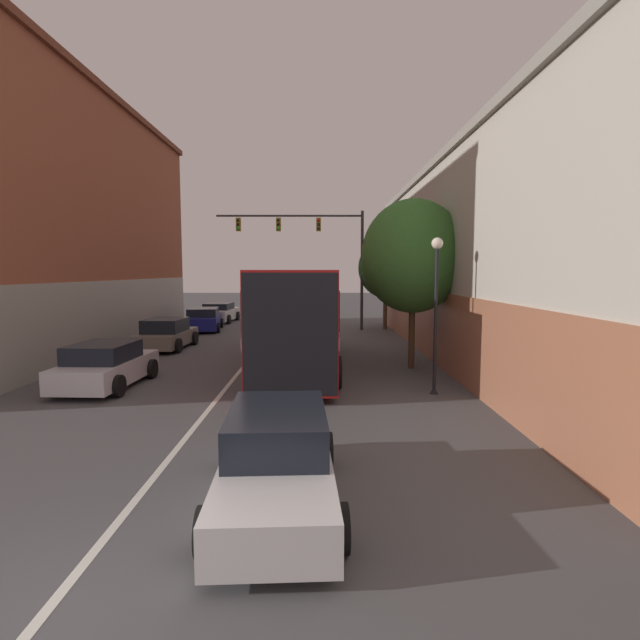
{
  "coord_description": "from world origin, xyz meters",
  "views": [
    {
      "loc": [
        2.91,
        -4.66,
        3.6
      ],
      "look_at": [
        2.93,
        12.99,
        1.88
      ],
      "focal_mm": 28.0,
      "sensor_mm": 36.0,
      "label": 1
    }
  ],
  "objects": [
    {
      "name": "ground_plane",
      "position": [
        0.0,
        0.0,
        0.0
      ],
      "size": [
        160.0,
        160.0,
        0.0
      ],
      "primitive_type": "plane",
      "color": "#4C4C4F"
    },
    {
      "name": "lane_center_line",
      "position": [
        0.0,
        14.98,
        0.0
      ],
      "size": [
        0.14,
        41.96,
        0.01
      ],
      "color": "silver",
      "rests_on": "ground_plane"
    },
    {
      "name": "building_left_brick",
      "position": [
        -10.97,
        18.59,
        5.94
      ],
      "size": [
        9.37,
        22.2,
        11.63
      ],
      "color": "#995138",
      "rests_on": "ground_plane"
    },
    {
      "name": "building_right_storefront",
      "position": [
        11.28,
        15.4,
        4.15
      ],
      "size": [
        7.93,
        28.73,
        8.06
      ],
      "color": "#B7B2A3",
      "rests_on": "ground_plane"
    },
    {
      "name": "bus",
      "position": [
        2.07,
        13.98,
        2.04
      ],
      "size": [
        3.01,
        11.33,
        3.64
      ],
      "rotation": [
        0.0,
        0.0,
        1.58
      ],
      "color": "maroon",
      "rests_on": "ground_plane"
    },
    {
      "name": "hatchback_foreground",
      "position": [
        2.25,
        2.88,
        0.67
      ],
      "size": [
        2.09,
        4.65,
        1.43
      ],
      "rotation": [
        0.0,
        0.0,
        1.62
      ],
      "color": "silver",
      "rests_on": "ground_plane"
    },
    {
      "name": "parked_car_left_near",
      "position": [
        -4.26,
        30.81,
        0.67
      ],
      "size": [
        2.37,
        4.47,
        1.37
      ],
      "rotation": [
        0.0,
        0.0,
        1.51
      ],
      "color": "silver",
      "rests_on": "ground_plane"
    },
    {
      "name": "parked_car_left_mid",
      "position": [
        -4.24,
        18.4,
        0.67
      ],
      "size": [
        2.18,
        4.18,
        1.42
      ],
      "rotation": [
        0.0,
        0.0,
        1.53
      ],
      "color": "slate",
      "rests_on": "ground_plane"
    },
    {
      "name": "parked_car_left_far",
      "position": [
        -3.76,
        10.65,
        0.67
      ],
      "size": [
        2.21,
        4.19,
        1.4
      ],
      "rotation": [
        0.0,
        0.0,
        1.53
      ],
      "color": "silver",
      "rests_on": "ground_plane"
    },
    {
      "name": "parked_car_left_distant",
      "position": [
        -4.22,
        25.71,
        0.66
      ],
      "size": [
        2.53,
        4.66,
        1.39
      ],
      "rotation": [
        0.0,
        0.0,
        1.69
      ],
      "color": "navy",
      "rests_on": "ground_plane"
    },
    {
      "name": "traffic_signal_gantry",
      "position": [
        2.62,
        25.95,
        5.41
      ],
      "size": [
        8.93,
        0.36,
        7.26
      ],
      "color": "#333338",
      "rests_on": "ground_plane"
    },
    {
      "name": "street_lamp",
      "position": [
        6.28,
        9.79,
        2.75
      ],
      "size": [
        0.33,
        0.33,
        4.57
      ],
      "color": "black",
      "rests_on": "ground_plane"
    },
    {
      "name": "street_tree_near",
      "position": [
        6.32,
        13.72,
        4.15
      ],
      "size": [
        3.78,
        3.41,
        6.24
      ],
      "color": "#4C3823",
      "rests_on": "ground_plane"
    },
    {
      "name": "street_tree_far",
      "position": [
        6.98,
        26.37,
        3.81
      ],
      "size": [
        3.39,
        3.05,
        5.68
      ],
      "color": "brown",
      "rests_on": "ground_plane"
    }
  ]
}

